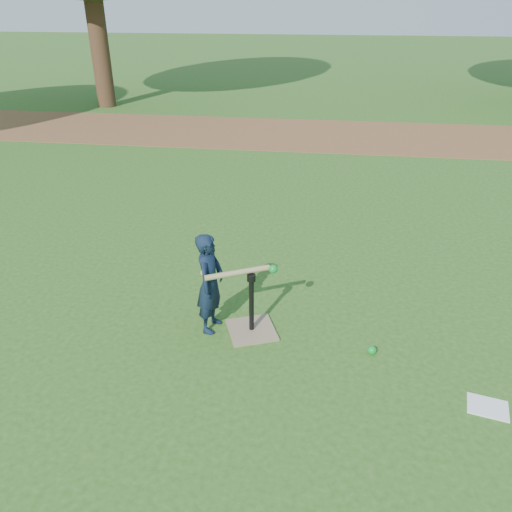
# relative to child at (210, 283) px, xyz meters

# --- Properties ---
(ground) EXTENTS (80.00, 80.00, 0.00)m
(ground) POSITION_rel_child_xyz_m (0.68, 0.12, -0.49)
(ground) COLOR #285116
(ground) RESTS_ON ground
(dirt_strip) EXTENTS (24.00, 3.00, 0.01)m
(dirt_strip) POSITION_rel_child_xyz_m (0.68, 7.62, -0.49)
(dirt_strip) COLOR brown
(dirt_strip) RESTS_ON ground
(child) EXTENTS (0.29, 0.39, 0.98)m
(child) POSITION_rel_child_xyz_m (0.00, 0.00, 0.00)
(child) COLOR black
(child) RESTS_ON ground
(wiffle_ball_ground) EXTENTS (0.08, 0.08, 0.08)m
(wiffle_ball_ground) POSITION_rel_child_xyz_m (1.49, -0.20, -0.45)
(wiffle_ball_ground) COLOR #0D8F27
(wiffle_ball_ground) RESTS_ON ground
(clipboard) EXTENTS (0.34, 0.29, 0.01)m
(clipboard) POSITION_rel_child_xyz_m (2.34, -0.74, -0.49)
(clipboard) COLOR white
(clipboard) RESTS_ON ground
(batting_tee) EXTENTS (0.56, 0.56, 0.61)m
(batting_tee) POSITION_rel_child_xyz_m (0.38, -0.01, -0.38)
(batting_tee) COLOR #897457
(batting_tee) RESTS_ON ground
(swing_action) EXTENTS (0.69, 0.32, 0.10)m
(swing_action) POSITION_rel_child_xyz_m (0.30, -0.02, 0.15)
(swing_action) COLOR tan
(swing_action) RESTS_ON ground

